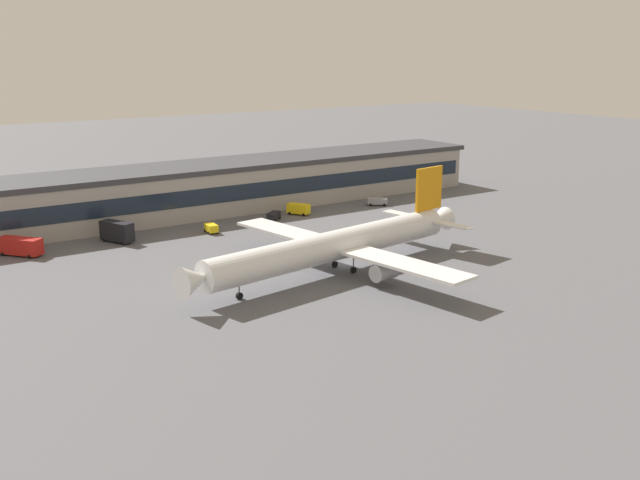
% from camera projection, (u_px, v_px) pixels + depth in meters
% --- Properties ---
extents(ground_plane, '(600.00, 600.00, 0.00)m').
position_uv_depth(ground_plane, '(345.00, 265.00, 128.94)').
color(ground_plane, '#56565B').
extents(terminal_building, '(147.00, 18.53, 11.35)m').
position_uv_depth(terminal_building, '(210.00, 187.00, 170.83)').
color(terminal_building, '#9E9993').
rests_on(terminal_building, ground_plane).
extents(airliner, '(60.71, 52.44, 15.58)m').
position_uv_depth(airliner, '(337.00, 245.00, 123.57)').
color(airliner, white).
rests_on(airliner, ground_plane).
extents(follow_me_car, '(4.60, 4.27, 1.85)m').
position_uv_depth(follow_me_car, '(274.00, 216.00, 162.49)').
color(follow_me_car, black).
rests_on(follow_me_car, ground_plane).
extents(baggage_tug, '(2.41, 3.78, 1.85)m').
position_uv_depth(baggage_tug, '(211.00, 228.00, 151.32)').
color(baggage_tug, yellow).
rests_on(baggage_tug, ground_plane).
extents(fuel_truck, '(7.44, 8.30, 3.35)m').
position_uv_depth(fuel_truck, '(21.00, 246.00, 134.35)').
color(fuel_truck, red).
rests_on(fuel_truck, ground_plane).
extents(pushback_tractor, '(5.41, 4.92, 1.75)m').
position_uv_depth(pushback_tractor, '(378.00, 201.00, 178.34)').
color(pushback_tractor, gray).
rests_on(pushback_tractor, ground_plane).
extents(crew_van, '(4.52, 5.60, 2.55)m').
position_uv_depth(crew_van, '(298.00, 208.00, 168.07)').
color(crew_van, yellow).
rests_on(crew_van, ground_plane).
extents(catering_truck, '(5.35, 7.63, 4.15)m').
position_uv_depth(catering_truck, '(116.00, 231.00, 143.78)').
color(catering_truck, black).
rests_on(catering_truck, ground_plane).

